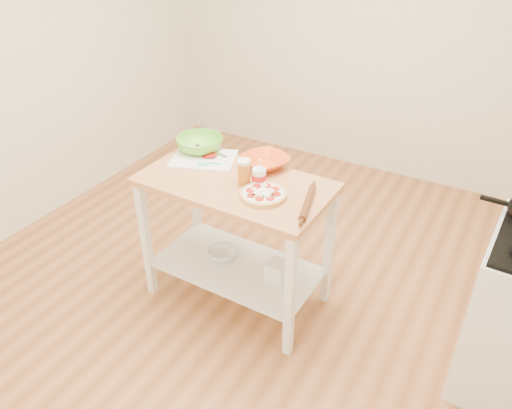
{
  "coord_description": "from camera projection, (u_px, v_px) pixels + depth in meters",
  "views": [
    {
      "loc": [
        1.35,
        -2.22,
        2.35
      ],
      "look_at": [
        0.07,
        0.03,
        0.73
      ],
      "focal_mm": 35.0,
      "sensor_mm": 36.0,
      "label": 1
    }
  ],
  "objects": [
    {
      "name": "cutting_board",
      "position": [
        203.0,
        158.0,
        3.2
      ],
      "size": [
        0.48,
        0.42,
        0.04
      ],
      "rotation": [
        0.0,
        0.0,
        0.36
      ],
      "color": "white",
      "rests_on": "prep_island"
    },
    {
      "name": "yogurt_tub",
      "position": [
        259.0,
        177.0,
        2.9
      ],
      "size": [
        0.08,
        0.08,
        0.18
      ],
      "color": "white",
      "rests_on": "prep_island"
    },
    {
      "name": "orange_bowl",
      "position": [
        265.0,
        162.0,
        3.1
      ],
      "size": [
        0.37,
        0.37,
        0.07
      ],
      "primitive_type": "imported",
      "rotation": [
        0.0,
        0.0,
        -0.41
      ],
      "color": "#EA531E",
      "rests_on": "prep_island"
    },
    {
      "name": "knife",
      "position": [
        207.0,
        150.0,
        3.28
      ],
      "size": [
        0.27,
        0.06,
        0.01
      ],
      "rotation": [
        0.0,
        0.0,
        -0.18
      ],
      "color": "silver",
      "rests_on": "cutting_board"
    },
    {
      "name": "beer_pint",
      "position": [
        244.0,
        172.0,
        2.89
      ],
      "size": [
        0.08,
        0.08,
        0.16
      ],
      "color": "#BE6719",
      "rests_on": "prep_island"
    },
    {
      "name": "room_shell",
      "position": [
        242.0,
        109.0,
        2.73
      ],
      "size": [
        4.04,
        4.54,
        2.74
      ],
      "color": "#B47042",
      "rests_on": "ground"
    },
    {
      "name": "green_bowl",
      "position": [
        200.0,
        144.0,
        3.29
      ],
      "size": [
        0.32,
        0.32,
        0.1
      ],
      "primitive_type": "imported",
      "rotation": [
        0.0,
        0.0,
        -0.05
      ],
      "color": "#6BC331",
      "rests_on": "prep_island"
    },
    {
      "name": "spatula",
      "position": [
        209.0,
        164.0,
        3.12
      ],
      "size": [
        0.14,
        0.09,
        0.01
      ],
      "rotation": [
        0.0,
        0.0,
        0.3
      ],
      "color": "#48D6D9",
      "rests_on": "cutting_board"
    },
    {
      "name": "shelf_glass_bowl",
      "position": [
        222.0,
        253.0,
        3.36
      ],
      "size": [
        0.2,
        0.2,
        0.06
      ],
      "primitive_type": "imported",
      "rotation": [
        0.0,
        0.0,
        -0.01
      ],
      "color": "silver",
      "rests_on": "prep_island"
    },
    {
      "name": "shelf_bin",
      "position": [
        277.0,
        270.0,
        3.17
      ],
      "size": [
        0.12,
        0.12,
        0.12
      ],
      "primitive_type": "cube",
      "rotation": [
        0.0,
        0.0,
        -0.02
      ],
      "color": "white",
      "rests_on": "prep_island"
    },
    {
      "name": "prep_island",
      "position": [
        236.0,
        217.0,
        3.1
      ],
      "size": [
        1.16,
        0.65,
        0.9
      ],
      "rotation": [
        0.0,
        0.0,
        -0.02
      ],
      "color": "tan",
      "rests_on": "ground"
    },
    {
      "name": "rolling_pin",
      "position": [
        308.0,
        203.0,
        2.72
      ],
      "size": [
        0.13,
        0.34,
        0.04
      ],
      "primitive_type": "cylinder",
      "rotation": [
        1.57,
        0.0,
        0.26
      ],
      "color": "brown",
      "rests_on": "prep_island"
    },
    {
      "name": "pizza",
      "position": [
        263.0,
        194.0,
        2.8
      ],
      "size": [
        0.27,
        0.27,
        0.04
      ],
      "rotation": [
        0.0,
        0.0,
        -0.04
      ],
      "color": "#E7B362",
      "rests_on": "prep_island"
    }
  ]
}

